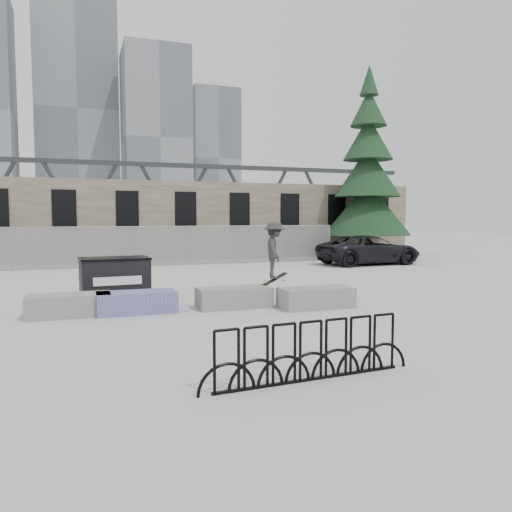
{
  "coord_description": "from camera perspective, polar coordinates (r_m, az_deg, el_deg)",
  "views": [
    {
      "loc": [
        -2.58,
        -12.92,
        2.46
      ],
      "look_at": [
        2.46,
        1.15,
        1.3
      ],
      "focal_mm": 35.0,
      "sensor_mm": 36.0,
      "label": 1
    }
  ],
  "objects": [
    {
      "name": "skyline_towers",
      "position": [
        108.31,
        -19.17,
        13.94
      ],
      "size": [
        58.0,
        28.0,
        48.0
      ],
      "color": "slate",
      "rests_on": "ground"
    },
    {
      "name": "planter_far_left",
      "position": [
        13.3,
        -20.62,
        -5.2
      ],
      "size": [
        2.0,
        0.9,
        0.55
      ],
      "color": "gray",
      "rests_on": "ground"
    },
    {
      "name": "dumpster",
      "position": [
        15.21,
        -15.83,
        -2.56
      ],
      "size": [
        2.04,
        1.33,
        1.29
      ],
      "rotation": [
        0.0,
        0.0,
        0.07
      ],
      "color": "black",
      "rests_on": "ground"
    },
    {
      "name": "planter_offset",
      "position": [
        13.72,
        6.87,
        -4.66
      ],
      "size": [
        2.0,
        0.9,
        0.55
      ],
      "color": "gray",
      "rests_on": "ground"
    },
    {
      "name": "chainlink_fence",
      "position": [
        25.59,
        -13.89,
        1.12
      ],
      "size": [
        22.06,
        0.06,
        2.02
      ],
      "color": "gray",
      "rests_on": "ground"
    },
    {
      "name": "spruce_tree",
      "position": [
        31.09,
        12.63,
        8.34
      ],
      "size": [
        5.21,
        5.21,
        11.5
      ],
      "color": "#38281E",
      "rests_on": "ground"
    },
    {
      "name": "stone_wall",
      "position": [
        29.27,
        -14.68,
        3.89
      ],
      "size": [
        36.0,
        2.58,
        4.5
      ],
      "color": "#645D4A",
      "rests_on": "ground"
    },
    {
      "name": "ground",
      "position": [
        13.4,
        -8.31,
        -6.19
      ],
      "size": [
        120.0,
        120.0,
        0.0
      ],
      "primitive_type": "plane",
      "color": "#BBBBB5",
      "rests_on": "ground"
    },
    {
      "name": "planter_center_right",
      "position": [
        13.67,
        -2.52,
        -4.66
      ],
      "size": [
        2.0,
        0.9,
        0.55
      ],
      "color": "gray",
      "rests_on": "ground"
    },
    {
      "name": "suv",
      "position": [
        26.83,
        12.82,
        0.69
      ],
      "size": [
        5.56,
        2.73,
        1.52
      ],
      "primitive_type": "imported",
      "rotation": [
        0.0,
        0.0,
        1.61
      ],
      "color": "black",
      "rests_on": "ground"
    },
    {
      "name": "bike_rack",
      "position": [
        7.68,
        6.28,
        -10.85
      ],
      "size": [
        3.58,
        0.31,
        0.9
      ],
      "rotation": [
        0.0,
        0.0,
        0.07
      ],
      "color": "black",
      "rests_on": "ground"
    },
    {
      "name": "truss_bridge",
      "position": [
        69.09,
        -9.26,
        5.76
      ],
      "size": [
        70.0,
        3.0,
        9.8
      ],
      "color": "#2D3033",
      "rests_on": "ground"
    },
    {
      "name": "skateboarder",
      "position": [
        14.11,
        2.13,
        0.68
      ],
      "size": [
        0.85,
        1.16,
        1.82
      ],
      "rotation": [
        0.0,
        0.0,
        1.31
      ],
      "color": "#2D2E30",
      "rests_on": "ground"
    },
    {
      "name": "planter_center_left",
      "position": [
        13.26,
        -13.47,
        -5.07
      ],
      "size": [
        2.0,
        0.9,
        0.55
      ],
      "color": "#33349A",
      "rests_on": "ground"
    }
  ]
}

